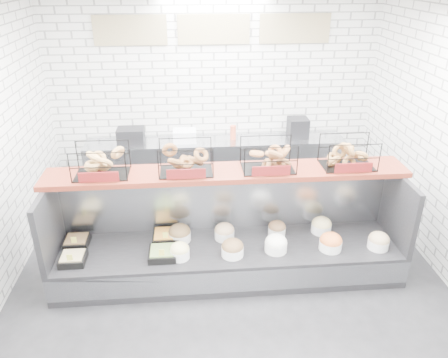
{
  "coord_description": "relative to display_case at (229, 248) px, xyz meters",
  "views": [
    {
      "loc": [
        -0.41,
        -3.91,
        3.33
      ],
      "look_at": [
        -0.04,
        0.45,
        1.19
      ],
      "focal_mm": 35.0,
      "sensor_mm": 36.0,
      "label": 1
    }
  ],
  "objects": [
    {
      "name": "ground",
      "position": [
        -0.01,
        -0.34,
        -0.33
      ],
      "size": [
        5.5,
        5.5,
        0.0
      ],
      "primitive_type": "plane",
      "color": "black",
      "rests_on": "ground"
    },
    {
      "name": "room_shell",
      "position": [
        -0.01,
        0.26,
        1.73
      ],
      "size": [
        5.02,
        5.51,
        3.01
      ],
      "color": "silver",
      "rests_on": "ground"
    },
    {
      "name": "display_case",
      "position": [
        0.0,
        0.0,
        0.0
      ],
      "size": [
        4.0,
        0.9,
        1.2
      ],
      "color": "black",
      "rests_on": "ground"
    },
    {
      "name": "bagel_shelf",
      "position": [
        -0.01,
        0.18,
        1.05
      ],
      "size": [
        4.1,
        0.5,
        0.4
      ],
      "color": "#531B11",
      "rests_on": "display_case"
    },
    {
      "name": "prep_counter",
      "position": [
        -0.01,
        2.09,
        0.14
      ],
      "size": [
        4.0,
        0.6,
        1.2
      ],
      "color": "#93969B",
      "rests_on": "ground"
    }
  ]
}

